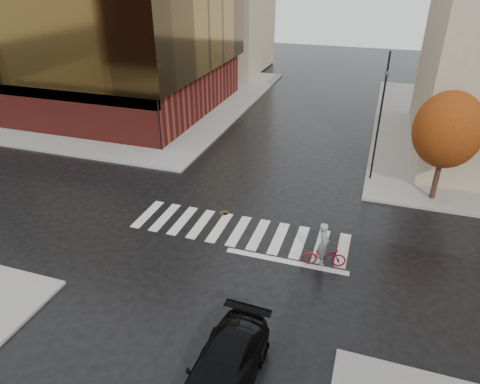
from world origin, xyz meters
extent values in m
plane|color=black|center=(0.00, 0.00, 0.00)|extent=(120.00, 120.00, 0.00)
cube|color=gray|center=(-21.00, 21.00, 0.07)|extent=(30.00, 30.00, 0.15)
cube|color=silver|center=(0.00, 0.50, 0.01)|extent=(12.00, 3.00, 0.01)
cube|color=maroon|center=(-22.00, 18.00, 2.15)|extent=(26.00, 18.00, 4.00)
cube|color=beige|center=(-22.00, 9.20, 3.65)|extent=(26.00, 0.40, 1.00)
cylinder|color=black|center=(10.00, 7.40, 1.55)|extent=(0.32, 0.32, 2.80)
ellipsoid|color=#9A300E|center=(10.00, 7.40, 4.47)|extent=(3.80, 3.80, 4.37)
imported|color=black|center=(2.53, -8.74, 0.76)|extent=(2.34, 5.32, 1.52)
imported|color=maroon|center=(4.75, -1.00, 0.53)|extent=(2.12, 1.08, 1.06)
imported|color=gray|center=(4.65, -1.00, 1.22)|extent=(0.66, 0.87, 2.16)
cylinder|color=black|center=(-9.00, 9.00, 3.96)|extent=(0.12, 0.12, 7.62)
imported|color=black|center=(-9.00, 9.00, 6.72)|extent=(0.20, 0.17, 0.95)
cylinder|color=black|center=(6.30, 9.00, 4.20)|extent=(0.12, 0.12, 8.10)
imported|color=black|center=(6.30, 9.00, 7.13)|extent=(0.24, 0.25, 1.01)
cylinder|color=yellow|center=(-9.94, 10.00, 0.47)|extent=(0.26, 0.26, 0.64)
sphere|color=yellow|center=(-9.94, 10.00, 0.79)|extent=(0.28, 0.28, 0.28)
cylinder|color=#4E3C1B|center=(-1.40, 2.00, 0.01)|extent=(0.68, 0.68, 0.01)
camera|label=1|loc=(6.10, -17.68, 12.72)|focal=32.00mm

